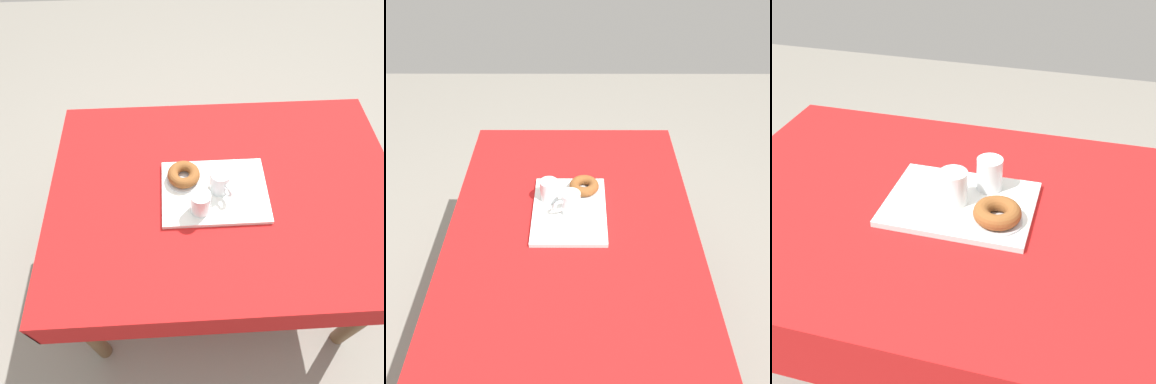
{
  "view_description": "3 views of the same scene",
  "coord_description": "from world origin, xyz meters",
  "views": [
    {
      "loc": [
        0.17,
        0.77,
        1.85
      ],
      "look_at": [
        0.13,
        0.04,
        0.82
      ],
      "focal_mm": 33.4,
      "sensor_mm": 36.0,
      "label": 1
    },
    {
      "loc": [
        -1.25,
        -0.02,
        1.94
      ],
      "look_at": [
        0.11,
        -0.02,
        0.82
      ],
      "focal_mm": 41.16,
      "sensor_mm": 36.0,
      "label": 2
    },
    {
      "loc": [
        0.34,
        -1.03,
        1.57
      ],
      "look_at": [
        0.06,
        0.01,
        0.82
      ],
      "focal_mm": 47.63,
      "sensor_mm": 36.0,
      "label": 3
    }
  ],
  "objects": [
    {
      "name": "water_glass_near",
      "position": [
        0.1,
        0.09,
        0.82
      ],
      "size": [
        0.07,
        0.07,
        0.09
      ],
      "color": "white",
      "rests_on": "serving_tray"
    },
    {
      "name": "ground_plane",
      "position": [
        0.0,
        0.0,
        0.0
      ],
      "size": [
        6.0,
        6.0,
        0.0
      ],
      "primitive_type": "plane",
      "color": "gray"
    },
    {
      "name": "sugar_donut_left",
      "position": [
        0.16,
        -0.05,
        0.81
      ],
      "size": [
        0.12,
        0.12,
        0.04
      ],
      "primitive_type": "torus",
      "color": "brown",
      "rests_on": "donut_plate_left"
    },
    {
      "name": "dining_table",
      "position": [
        0.0,
        0.0,
        0.66
      ],
      "size": [
        1.32,
        0.94,
        0.77
      ],
      "color": "red",
      "rests_on": "ground"
    },
    {
      "name": "tea_mug_left",
      "position": [
        0.03,
        0.01,
        0.83
      ],
      "size": [
        0.08,
        0.11,
        0.09
      ],
      "color": "white",
      "rests_on": "serving_tray"
    },
    {
      "name": "serving_tray",
      "position": [
        0.04,
        0.01,
        0.78
      ],
      "size": [
        0.39,
        0.29,
        0.02
      ],
      "primitive_type": "cube",
      "color": "white",
      "rests_on": "dining_table"
    },
    {
      "name": "donut_plate_left",
      "position": [
        0.16,
        -0.05,
        0.79
      ],
      "size": [
        0.13,
        0.13,
        0.01
      ],
      "primitive_type": "cylinder",
      "color": "silver",
      "rests_on": "serving_tray"
    }
  ]
}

